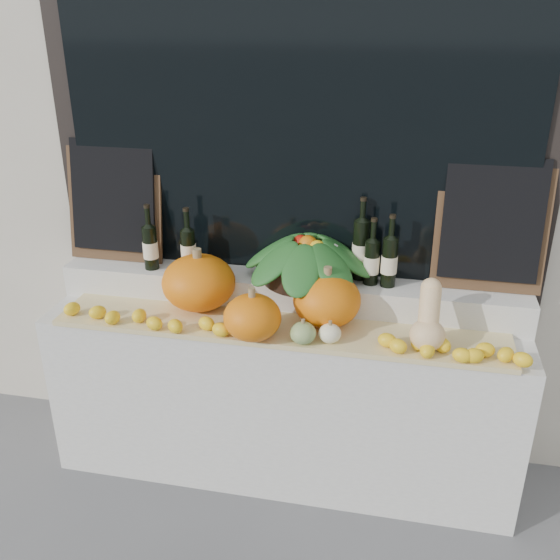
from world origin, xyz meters
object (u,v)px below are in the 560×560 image
object	(u,v)px
pumpkin_right	(327,300)
wine_bottle_tall	(361,249)
pumpkin_left	(199,282)
butternut_squash	(428,321)
produce_bowl	(308,258)

from	to	relation	value
pumpkin_right	wine_bottle_tall	distance (m)	0.32
pumpkin_left	pumpkin_right	size ratio (longest dim) A/B	1.14
butternut_squash	pumpkin_right	bearing A→B (deg)	165.84
produce_bowl	wine_bottle_tall	bearing A→B (deg)	15.49
pumpkin_left	pumpkin_right	world-z (taller)	pumpkin_left
pumpkin_right	wine_bottle_tall	bearing A→B (deg)	63.74
pumpkin_right	produce_bowl	world-z (taller)	produce_bowl
pumpkin_right	wine_bottle_tall	world-z (taller)	wine_bottle_tall
pumpkin_left	butternut_squash	distance (m)	1.09
butternut_squash	wine_bottle_tall	world-z (taller)	wine_bottle_tall
pumpkin_right	pumpkin_left	bearing A→B (deg)	176.15
pumpkin_right	butternut_squash	world-z (taller)	butternut_squash
pumpkin_left	butternut_squash	size ratio (longest dim) A/B	1.21
pumpkin_right	butternut_squash	bearing A→B (deg)	-14.16
pumpkin_right	produce_bowl	xyz separation A→B (m)	(-0.12, 0.18, 0.12)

